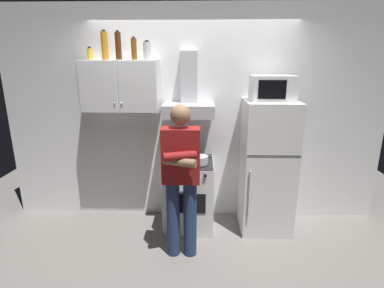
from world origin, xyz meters
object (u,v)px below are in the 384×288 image
at_px(microwave, 272,88).
at_px(bottle_beer_brown, 134,49).
at_px(person_standing, 181,177).
at_px(bottle_liquor_amber, 105,45).
at_px(bottle_spice_jar, 90,54).
at_px(cooking_pot, 199,160).
at_px(upper_cabinet, 121,86).
at_px(bottle_canister_steel, 147,51).
at_px(range_hood, 189,99).
at_px(stove_oven, 189,194).
at_px(bottle_rum_dark, 118,46).
at_px(refrigerator, 267,167).

xyz_separation_m(microwave, bottle_beer_brown, (-1.57, 0.10, 0.43)).
height_order(microwave, person_standing, microwave).
distance_m(bottle_liquor_amber, bottle_spice_jar, 0.20).
bearing_deg(cooking_pot, microwave, 9.57).
xyz_separation_m(upper_cabinet, microwave, (1.75, -0.11, -0.01)).
relative_size(upper_cabinet, bottle_canister_steel, 4.24).
relative_size(range_hood, person_standing, 0.46).
relative_size(microwave, cooking_pot, 1.56).
bearing_deg(bottle_spice_jar, upper_cabinet, -4.70).
relative_size(stove_oven, range_hood, 1.17).
xyz_separation_m(bottle_rum_dark, bottle_beer_brown, (0.18, -0.01, -0.03)).
xyz_separation_m(stove_oven, bottle_liquor_amber, (-0.97, 0.16, 1.77)).
relative_size(refrigerator, bottle_canister_steel, 7.53).
height_order(cooking_pot, bottle_spice_jar, bottle_spice_jar).
height_order(stove_oven, bottle_canister_steel, bottle_canister_steel).
height_order(range_hood, bottle_rum_dark, bottle_rum_dark).
bearing_deg(person_standing, bottle_beer_brown, 128.47).
distance_m(upper_cabinet, stove_oven, 1.55).
xyz_separation_m(bottle_rum_dark, bottle_spice_jar, (-0.35, 0.03, -0.09)).
distance_m(stove_oven, microwave, 1.62).
bearing_deg(stove_oven, bottle_spice_jar, 172.37).
bearing_deg(bottle_canister_steel, person_standing, -60.54).
bearing_deg(range_hood, bottle_rum_dark, -179.84).
bearing_deg(bottle_liquor_amber, bottle_beer_brown, -7.65).
bearing_deg(bottle_beer_brown, upper_cabinet, 176.80).
distance_m(bottle_rum_dark, bottle_spice_jar, 0.36).
bearing_deg(bottle_spice_jar, bottle_beer_brown, -4.20).
distance_m(range_hood, bottle_canister_steel, 0.73).
height_order(stove_oven, person_standing, person_standing).
height_order(stove_oven, range_hood, range_hood).
bearing_deg(stove_oven, microwave, 1.15).
distance_m(upper_cabinet, bottle_rum_dark, 0.45).
bearing_deg(range_hood, person_standing, -93.91).
relative_size(upper_cabinet, bottle_rum_dark, 2.85).
xyz_separation_m(range_hood, bottle_liquor_amber, (-0.97, 0.04, 0.61)).
bearing_deg(bottle_canister_steel, cooking_pot, -24.33).
bearing_deg(stove_oven, range_hood, 90.00).
distance_m(refrigerator, person_standing, 1.17).
xyz_separation_m(person_standing, bottle_canister_steel, (-0.43, 0.76, 1.25)).
bearing_deg(range_hood, microwave, -6.46).
height_order(refrigerator, microwave, microwave).
bearing_deg(bottle_rum_dark, stove_oven, -8.80).
height_order(range_hood, bottle_spice_jar, bottle_spice_jar).
relative_size(bottle_canister_steel, bottle_beer_brown, 0.85).
relative_size(upper_cabinet, microwave, 1.88).
distance_m(person_standing, bottle_rum_dark, 1.67).
height_order(microwave, cooking_pot, microwave).
xyz_separation_m(upper_cabinet, bottle_beer_brown, (0.18, -0.01, 0.42)).
relative_size(upper_cabinet, range_hood, 1.20).
height_order(microwave, bottle_rum_dark, bottle_rum_dark).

